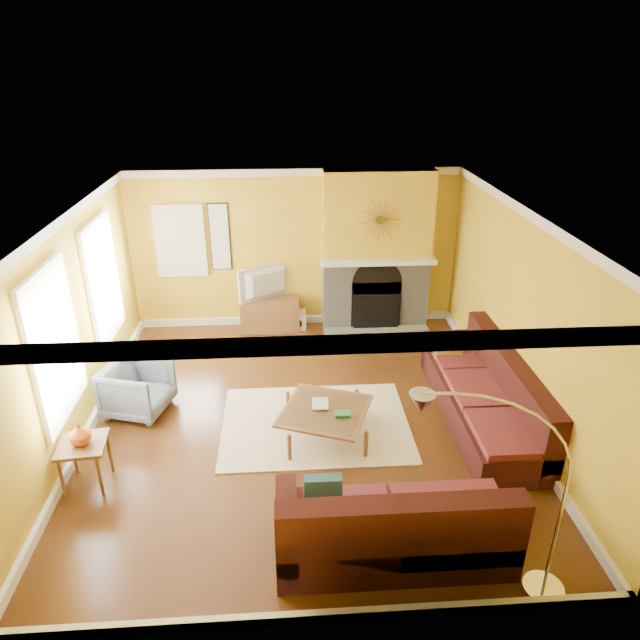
{
  "coord_description": "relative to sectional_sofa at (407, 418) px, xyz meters",
  "views": [
    {
      "loc": [
        -0.2,
        -6.24,
        4.35
      ],
      "look_at": [
        0.24,
        0.4,
        1.24
      ],
      "focal_mm": 32.0,
      "sensor_mm": 36.0,
      "label": 1
    }
  ],
  "objects": [
    {
      "name": "tv",
      "position": [
        -1.67,
        3.47,
        0.39
      ],
      "size": [
        0.95,
        0.64,
        0.59
      ],
      "primitive_type": "imported",
      "rotation": [
        0.0,
        0.0,
        3.68
      ],
      "color": "black",
      "rests_on": "media_console"
    },
    {
      "name": "wall_front",
      "position": [
        -1.2,
        -2.29,
        0.9
      ],
      "size": [
        5.5,
        0.02,
        2.7
      ],
      "primitive_type": "cube",
      "color": "gold",
      "rests_on": "ground"
    },
    {
      "name": "sectional_sofa",
      "position": [
        0.0,
        0.0,
        0.0
      ],
      "size": [
        3.09,
        3.96,
        0.9
      ],
      "primitive_type": null,
      "color": "#371311",
      "rests_on": "floor"
    },
    {
      "name": "sunburst",
      "position": [
        0.15,
        3.29,
        1.5
      ],
      "size": [
        0.7,
        0.04,
        0.7
      ],
      "primitive_type": null,
      "color": "olive",
      "rests_on": "fireplace"
    },
    {
      "name": "crown_molding",
      "position": [
        -1.2,
        0.72,
        2.19
      ],
      "size": [
        5.5,
        6.0,
        0.12
      ],
      "primitive_type": null,
      "color": "white",
      "rests_on": "ceiling"
    },
    {
      "name": "book",
      "position": [
        -1.1,
        0.43,
        -0.04
      ],
      "size": [
        0.21,
        0.28,
        0.03
      ],
      "primitive_type": "imported",
      "rotation": [
        0.0,
        0.0,
        -0.05
      ],
      "color": "white",
      "rests_on": "coffee_table"
    },
    {
      "name": "ceiling",
      "position": [
        -1.2,
        0.72,
        2.26
      ],
      "size": [
        5.5,
        6.0,
        0.02
      ],
      "primitive_type": "cube",
      "color": "white",
      "rests_on": "ground"
    },
    {
      "name": "wall_back",
      "position": [
        -1.2,
        3.73,
        0.9
      ],
      "size": [
        5.5,
        0.02,
        2.7
      ],
      "primitive_type": "cube",
      "color": "gold",
      "rests_on": "ground"
    },
    {
      "name": "window_left_near",
      "position": [
        -3.92,
        2.02,
        1.05
      ],
      "size": [
        0.06,
        1.22,
        1.72
      ],
      "primitive_type": "cube",
      "color": "white",
      "rests_on": "wall_left"
    },
    {
      "name": "vase",
      "position": [
        -3.64,
        -0.37,
        0.22
      ],
      "size": [
        0.26,
        0.26,
        0.25
      ],
      "primitive_type": "imported",
      "rotation": [
        0.0,
        0.0,
        -0.1
      ],
      "color": "#D25715",
      "rests_on": "side_table"
    },
    {
      "name": "wall_left",
      "position": [
        -3.96,
        0.72,
        0.9
      ],
      "size": [
        0.02,
        6.0,
        2.7
      ],
      "primitive_type": "cube",
      "color": "gold",
      "rests_on": "ground"
    },
    {
      "name": "arc_lamp",
      "position": [
        0.24,
        -2.08,
        0.61
      ],
      "size": [
        1.35,
        0.36,
        2.12
      ],
      "primitive_type": null,
      "color": "silver",
      "rests_on": "floor"
    },
    {
      "name": "armchair",
      "position": [
        -3.38,
        1.04,
        -0.1
      ],
      "size": [
        0.96,
        0.94,
        0.71
      ],
      "primitive_type": "imported",
      "rotation": [
        0.0,
        0.0,
        1.29
      ],
      "color": "slate",
      "rests_on": "floor"
    },
    {
      "name": "wall_art",
      "position": [
        -2.45,
        3.69,
        1.15
      ],
      "size": [
        0.34,
        0.04,
        1.14
      ],
      "primitive_type": "cube",
      "color": "white",
      "rests_on": "wall_back"
    },
    {
      "name": "baseboard",
      "position": [
        -1.2,
        0.72,
        -0.39
      ],
      "size": [
        5.5,
        6.0,
        0.12
      ],
      "primitive_type": null,
      "color": "white",
      "rests_on": "floor"
    },
    {
      "name": "fireplace",
      "position": [
        0.15,
        3.52,
        0.9
      ],
      "size": [
        1.8,
        0.4,
        2.7
      ],
      "primitive_type": null,
      "color": "gray",
      "rests_on": "floor"
    },
    {
      "name": "coffee_table",
      "position": [
        -0.95,
        0.33,
        -0.25
      ],
      "size": [
        1.29,
        1.29,
        0.4
      ],
      "primitive_type": null,
      "rotation": [
        0.0,
        0.0,
        -0.36
      ],
      "color": "white",
      "rests_on": "floor"
    },
    {
      "name": "floor",
      "position": [
        -1.2,
        0.72,
        -0.46
      ],
      "size": [
        5.5,
        6.0,
        0.02
      ],
      "primitive_type": "cube",
      "color": "#5A3013",
      "rests_on": "ground"
    },
    {
      "name": "media_console",
      "position": [
        -1.67,
        3.47,
        -0.17
      ],
      "size": [
        1.0,
        0.45,
        0.55
      ],
      "primitive_type": "cube",
      "color": "brown",
      "rests_on": "floor"
    },
    {
      "name": "window_left_far",
      "position": [
        -3.92,
        0.12,
        1.05
      ],
      "size": [
        0.06,
        1.22,
        1.72
      ],
      "primitive_type": "cube",
      "color": "white",
      "rests_on": "wall_left"
    },
    {
      "name": "window_back",
      "position": [
        -3.1,
        3.68,
        1.1
      ],
      "size": [
        0.82,
        0.06,
        1.22
      ],
      "primitive_type": "cube",
      "color": "white",
      "rests_on": "wall_back"
    },
    {
      "name": "side_table",
      "position": [
        -3.64,
        -0.37,
        -0.17
      ],
      "size": [
        0.55,
        0.55,
        0.55
      ],
      "primitive_type": null,
      "rotation": [
        0.0,
        0.0,
        0.1
      ],
      "color": "brown",
      "rests_on": "floor"
    },
    {
      "name": "rug",
      "position": [
        -1.06,
        0.58,
        -0.44
      ],
      "size": [
        2.4,
        1.8,
        0.02
      ],
      "primitive_type": "cube",
      "color": "beige",
      "rests_on": "floor"
    },
    {
      "name": "subwoofer",
      "position": [
        -1.2,
        3.47,
        -0.3
      ],
      "size": [
        0.3,
        0.3,
        0.3
      ],
      "primitive_type": "cube",
      "color": "white",
      "rests_on": "floor"
    },
    {
      "name": "wall_right",
      "position": [
        1.56,
        0.72,
        0.9
      ],
      "size": [
        0.02,
        6.0,
        2.7
      ],
      "primitive_type": "cube",
      "color": "gold",
      "rests_on": "ground"
    },
    {
      "name": "hearth",
      "position": [
        0.15,
        2.97,
        -0.42
      ],
      "size": [
        1.8,
        0.7,
        0.06
      ],
      "primitive_type": "cube",
      "color": "gray",
      "rests_on": "floor"
    },
    {
      "name": "mantel",
      "position": [
        0.15,
        3.28,
        0.8
      ],
      "size": [
        1.92,
        0.22,
        0.08
      ],
      "primitive_type": "cube",
      "color": "white",
      "rests_on": "fireplace"
    }
  ]
}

